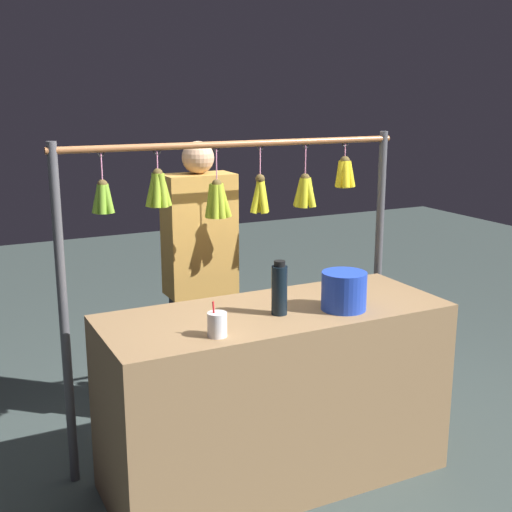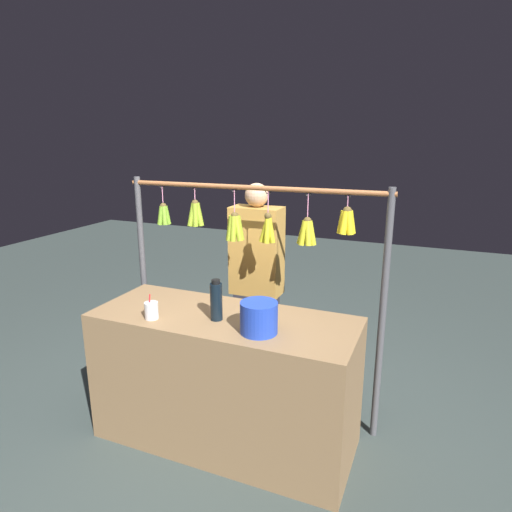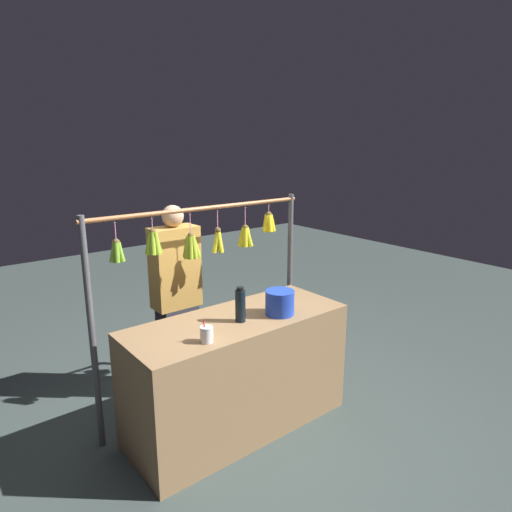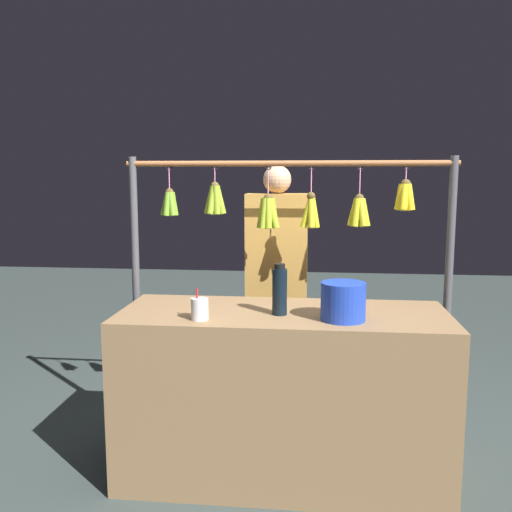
# 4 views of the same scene
# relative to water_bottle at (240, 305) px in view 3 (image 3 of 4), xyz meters

# --- Properties ---
(ground_plane) EXTENTS (12.00, 12.00, 0.00)m
(ground_plane) POSITION_rel_water_bottle_xyz_m (-0.01, -0.06, -0.97)
(ground_plane) COLOR #394442
(market_counter) EXTENTS (1.62, 0.63, 0.85)m
(market_counter) POSITION_rel_water_bottle_xyz_m (-0.01, -0.06, -0.55)
(market_counter) COLOR olive
(market_counter) RESTS_ON ground
(display_rack) EXTENTS (1.82, 0.13, 1.62)m
(display_rack) POSITION_rel_water_bottle_xyz_m (-0.03, -0.47, 0.20)
(display_rack) COLOR #4C4C51
(display_rack) RESTS_ON ground
(water_bottle) EXTENTS (0.07, 0.07, 0.25)m
(water_bottle) POSITION_rel_water_bottle_xyz_m (0.00, 0.00, 0.00)
(water_bottle) COLOR black
(water_bottle) RESTS_ON market_counter
(blue_bucket) EXTENTS (0.21, 0.21, 0.18)m
(blue_bucket) POSITION_rel_water_bottle_xyz_m (-0.30, 0.07, -0.03)
(blue_bucket) COLOR #2140BC
(blue_bucket) RESTS_ON market_counter
(drink_cup) EXTENTS (0.08, 0.08, 0.15)m
(drink_cup) POSITION_rel_water_bottle_xyz_m (0.36, 0.14, -0.07)
(drink_cup) COLOR silver
(drink_cup) RESTS_ON market_counter
(vendor_person) EXTENTS (0.38, 0.20, 1.58)m
(vendor_person) POSITION_rel_water_bottle_xyz_m (0.07, -0.78, -0.19)
(vendor_person) COLOR #2D2D38
(vendor_person) RESTS_ON ground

